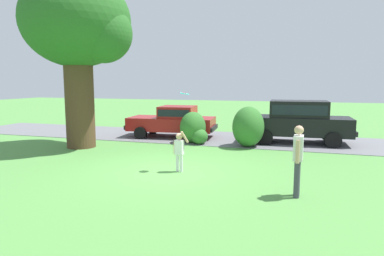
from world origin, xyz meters
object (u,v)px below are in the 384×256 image
(parked_suv, at_px, (298,119))
(child_thrower, at_px, (179,149))
(parked_sedan, at_px, (173,120))
(frisbee, at_px, (184,94))
(adult_onlooker, at_px, (298,157))
(oak_tree_large, at_px, (80,29))

(parked_suv, xyz_separation_m, child_thrower, (-3.41, -6.35, -0.36))
(parked_suv, relative_size, child_thrower, 3.71)
(parked_sedan, relative_size, parked_suv, 0.95)
(child_thrower, distance_m, frisbee, 1.71)
(parked_suv, distance_m, adult_onlooker, 7.71)
(oak_tree_large, bearing_deg, parked_sedan, 52.12)
(oak_tree_large, height_order, parked_suv, oak_tree_large)
(oak_tree_large, relative_size, parked_suv, 1.49)
(parked_sedan, bearing_deg, child_thrower, -67.88)
(child_thrower, bearing_deg, adult_onlooker, -21.12)
(parked_suv, height_order, frisbee, frisbee)
(oak_tree_large, relative_size, parked_sedan, 1.56)
(child_thrower, height_order, adult_onlooker, adult_onlooker)
(frisbee, distance_m, adult_onlooker, 4.03)
(oak_tree_large, height_order, adult_onlooker, oak_tree_large)
(parked_suv, bearing_deg, parked_sedan, -178.88)
(frisbee, height_order, adult_onlooker, frisbee)
(parked_sedan, xyz_separation_m, frisbee, (2.62, -5.98, 1.56))
(parked_sedan, height_order, parked_suv, parked_suv)
(child_thrower, xyz_separation_m, adult_onlooker, (3.50, -1.35, 0.27))
(oak_tree_large, xyz_separation_m, child_thrower, (5.28, -2.71, -4.20))
(oak_tree_large, bearing_deg, child_thrower, -27.21)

